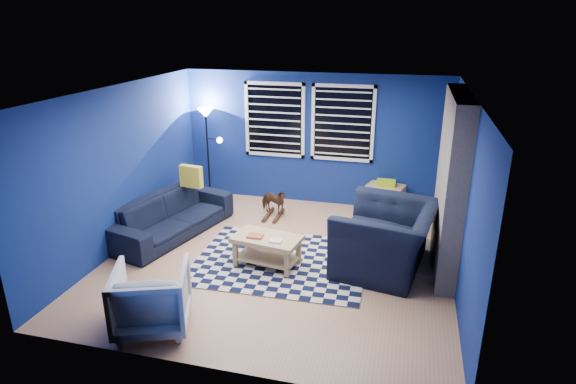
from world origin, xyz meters
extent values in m
plane|color=tan|center=(0.00, 0.00, 0.00)|extent=(5.00, 5.00, 0.00)
plane|color=white|center=(0.00, 0.00, 2.50)|extent=(5.00, 5.00, 0.00)
plane|color=navy|center=(0.00, 2.50, 1.25)|extent=(5.00, 0.00, 5.00)
plane|color=navy|center=(-2.50, 0.00, 1.25)|extent=(0.00, 5.00, 5.00)
plane|color=navy|center=(2.50, 0.00, 1.25)|extent=(0.00, 5.00, 5.00)
cube|color=gray|center=(2.37, 0.50, 1.25)|extent=(0.26, 2.00, 2.50)
cube|color=black|center=(2.23, 0.50, 0.35)|extent=(0.04, 0.70, 0.60)
cube|color=gray|center=(2.10, 0.50, 0.04)|extent=(0.50, 1.20, 0.08)
cube|color=black|center=(-0.75, 2.48, 1.60)|extent=(1.05, 0.02, 1.30)
cube|color=white|center=(-0.75, 2.47, 2.28)|extent=(1.17, 0.05, 0.06)
cube|color=white|center=(-0.75, 2.47, 0.92)|extent=(1.17, 0.05, 0.06)
cube|color=black|center=(0.55, 2.48, 1.60)|extent=(1.05, 0.02, 1.30)
cube|color=white|center=(0.55, 2.47, 2.28)|extent=(1.17, 0.05, 0.06)
cube|color=white|center=(0.55, 2.47, 0.92)|extent=(1.17, 0.05, 0.06)
cube|color=black|center=(2.45, 2.00, 1.40)|extent=(0.06, 1.00, 0.58)
cube|color=black|center=(2.42, 2.00, 1.40)|extent=(0.01, 0.92, 0.50)
cube|color=black|center=(0.05, -0.07, 0.01)|extent=(2.55, 2.06, 0.02)
imported|color=black|center=(-1.97, 0.42, 0.33)|extent=(2.45, 1.45, 0.67)
imported|color=black|center=(1.55, 0.10, 0.48)|extent=(1.66, 1.51, 0.95)
imported|color=gray|center=(-0.97, -1.99, 0.39)|extent=(1.07, 1.08, 0.77)
imported|color=#452A16|center=(-0.53, 1.54, 0.31)|extent=(0.41, 0.61, 0.47)
cube|color=tan|center=(-0.11, -0.23, 0.43)|extent=(1.04, 0.70, 0.06)
cube|color=tan|center=(-0.11, -0.23, 0.13)|extent=(0.94, 0.60, 0.03)
cube|color=#B44733|center=(-0.27, -0.29, 0.48)|extent=(0.24, 0.19, 0.03)
cube|color=silver|center=(0.05, -0.36, 0.47)|extent=(0.20, 0.16, 0.03)
cube|color=tan|center=(-0.52, -0.45, 0.20)|extent=(0.07, 0.07, 0.39)
cube|color=tan|center=(0.30, -0.45, 0.20)|extent=(0.07, 0.07, 0.39)
cube|color=tan|center=(-0.52, -0.02, 0.20)|extent=(0.07, 0.07, 0.39)
cube|color=tan|center=(0.30, -0.02, 0.20)|extent=(0.07, 0.07, 0.39)
cube|color=tan|center=(1.42, 2.25, 0.27)|extent=(0.74, 0.59, 0.54)
cube|color=black|center=(1.42, 2.25, 0.27)|extent=(0.65, 0.52, 0.43)
cube|color=#A0C216|center=(1.42, 2.25, 0.59)|extent=(0.40, 0.34, 0.09)
cylinder|color=black|center=(-2.07, 2.25, 0.01)|extent=(0.23, 0.23, 0.03)
cylinder|color=black|center=(-2.07, 2.25, 0.85)|extent=(0.03, 0.03, 1.67)
cone|color=white|center=(-2.07, 2.25, 1.71)|extent=(0.30, 0.30, 0.17)
sphere|color=white|center=(-1.78, 2.20, 1.20)|extent=(0.11, 0.11, 0.11)
cube|color=gold|center=(-1.82, 0.95, 0.86)|extent=(0.41, 0.18, 0.38)
camera|label=1|loc=(1.74, -6.24, 3.42)|focal=30.00mm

